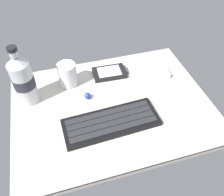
{
  "coord_description": "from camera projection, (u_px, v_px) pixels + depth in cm",
  "views": [
    {
      "loc": [
        -14.44,
        -49.44,
        57.01
      ],
      "look_at": [
        0.0,
        0.0,
        3.0
      ],
      "focal_mm": 37.49,
      "sensor_mm": 36.0,
      "label": 1
    }
  ],
  "objects": [
    {
      "name": "handheld_device",
      "position": [
        110.0,
        73.0,
        0.87
      ],
      "size": [
        13.05,
        8.15,
        1.5
      ],
      "color": "black",
      "rests_on": "ground_plane"
    },
    {
      "name": "charger_block",
      "position": [
        159.0,
        73.0,
        0.86
      ],
      "size": [
        7.49,
        6.23,
        2.4
      ],
      "primitive_type": "cube",
      "rotation": [
        0.0,
        0.0,
        -0.09
      ],
      "color": "white",
      "rests_on": "ground_plane"
    },
    {
      "name": "juice_cup",
      "position": [
        68.0,
        75.0,
        0.81
      ],
      "size": [
        6.4,
        6.4,
        8.5
      ],
      "color": "silver",
      "rests_on": "ground_plane"
    },
    {
      "name": "trackball_mouse",
      "position": [
        88.0,
        96.0,
        0.78
      ],
      "size": [
        2.2,
        2.2,
        2.2
      ],
      "primitive_type": "sphere",
      "color": "#2338B2",
      "rests_on": "ground_plane"
    },
    {
      "name": "keyboard",
      "position": [
        111.0,
        122.0,
        0.71
      ],
      "size": [
        29.42,
        12.15,
        1.7
      ],
      "color": "black",
      "rests_on": "ground_plane"
    },
    {
      "name": "ground_plane",
      "position": [
        112.0,
        107.0,
        0.77
      ],
      "size": [
        64.0,
        48.0,
        2.8
      ],
      "color": "beige"
    },
    {
      "name": "water_bottle",
      "position": [
        23.0,
        80.0,
        0.72
      ],
      "size": [
        6.73,
        6.73,
        20.8
      ],
      "color": "silver",
      "rests_on": "ground_plane"
    }
  ]
}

